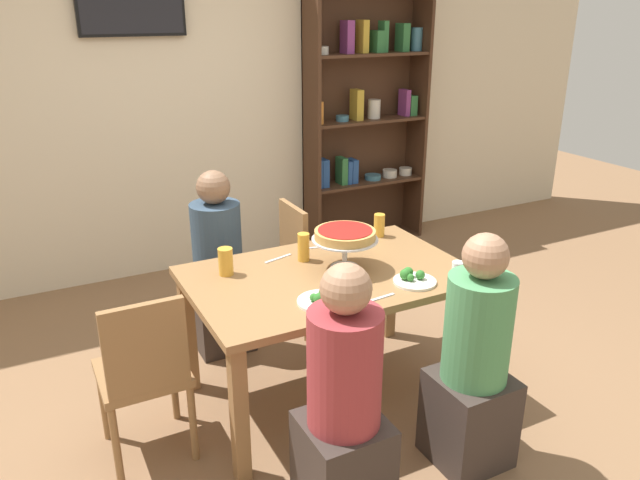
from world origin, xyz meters
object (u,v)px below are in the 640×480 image
chair_head_west (144,370)px  cutlery_knife_near (278,258)px  salad_plate_far_diner (322,300)px  beer_glass_amber_spare (304,247)px  salad_plate_near_diner (413,278)px  television (131,5)px  water_glass_clear_near (458,271)px  beer_glass_amber_tall (226,262)px  cutlery_fork_near (320,247)px  diner_far_left (219,275)px  chair_far_right (309,259)px  cutlery_fork_far (379,298)px  beer_glass_amber_short (379,225)px  dining_table (329,290)px  diner_near_right (474,369)px  deep_dish_pizza_stand (345,237)px  bookshelf (365,117)px  diner_near_left (344,413)px

chair_head_west → cutlery_knife_near: chair_head_west is taller
salad_plate_far_diner → beer_glass_amber_spare: beer_glass_amber_spare is taller
salad_plate_near_diner → chair_head_west: bearing=170.5°
television → water_glass_clear_near: size_ratio=7.77×
beer_glass_amber_tall → salad_plate_far_diner: bearing=-60.8°
cutlery_fork_near → cutlery_knife_near: size_ratio=1.00×
diner_far_left → chair_far_right: (0.61, -0.02, -0.01)m
water_glass_clear_near → cutlery_fork_far: (-0.47, -0.00, -0.05)m
salad_plate_far_diner → beer_glass_amber_short: size_ratio=1.73×
dining_table → beer_glass_amber_spare: bearing=101.1°
beer_glass_amber_short → cutlery_knife_near: size_ratio=0.77×
diner_near_right → beer_glass_amber_tall: (-0.82, 0.99, 0.32)m
deep_dish_pizza_stand → bookshelf: bearing=56.6°
salad_plate_near_diner → beer_glass_amber_short: beer_glass_amber_short is taller
diner_near_right → salad_plate_near_diner: 0.54m
chair_head_west → beer_glass_amber_short: 1.60m
deep_dish_pizza_stand → cutlery_knife_near: deep_dish_pizza_stand is taller
television → beer_glass_amber_tall: television is taller
diner_far_left → chair_head_west: diner_far_left is taller
chair_far_right → cutlery_fork_near: size_ratio=4.83×
diner_near_right → beer_glass_amber_short: bearing=-9.3°
beer_glass_amber_short → beer_glass_amber_spare: (-0.57, -0.13, 0.01)m
water_glass_clear_near → diner_far_left: bearing=127.9°
diner_near_left → beer_glass_amber_short: size_ratio=8.31×
television → cutlery_fork_far: (0.53, -2.48, -1.30)m
bookshelf → beer_glass_amber_short: bearing=-118.2°
beer_glass_amber_short → water_glass_clear_near: bearing=-88.7°
television → cutlery_knife_near: (0.30, -1.81, -1.30)m
diner_near_left → cutlery_fork_near: bearing=-22.7°
chair_far_right → television: bearing=-152.3°
beer_glass_amber_spare → diner_near_right: bearing=-68.3°
salad_plate_far_diner → television: bearing=96.3°
diner_near_right → deep_dish_pizza_stand: size_ratio=3.30×
dining_table → salad_plate_far_diner: size_ratio=6.02×
cutlery_fork_near → cutlery_knife_near: 0.29m
dining_table → television: bearing=102.2°
cutlery_fork_far → salad_plate_far_diner: bearing=156.0°
diner_near_left → salad_plate_far_diner: bearing=-17.0°
television → beer_glass_amber_short: television is taller
cutlery_fork_far → chair_far_right: bearing=74.6°
television → chair_head_west: bearing=-103.8°
salad_plate_far_diner → cutlery_knife_near: salad_plate_far_diner is taller
cutlery_fork_far → beer_glass_amber_spare: bearing=94.8°
water_glass_clear_near → cutlery_knife_near: bearing=136.5°
bookshelf → television: size_ratio=2.96×
water_glass_clear_near → cutlery_fork_far: 0.47m
bookshelf → beer_glass_amber_tall: bearing=-136.7°
deep_dish_pizza_stand → cutlery_knife_near: size_ratio=1.94×
dining_table → beer_glass_amber_spare: 0.28m
dining_table → beer_glass_amber_short: size_ratio=10.41×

